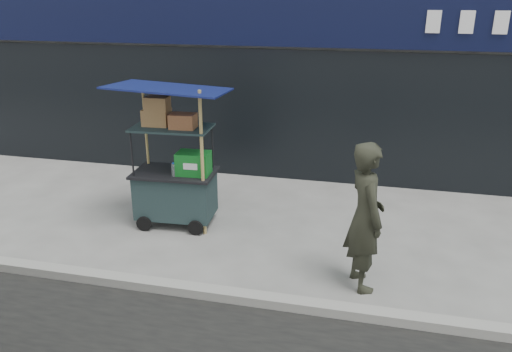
# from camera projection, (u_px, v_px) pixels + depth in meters

# --- Properties ---
(ground) EXTENTS (80.00, 80.00, 0.00)m
(ground) POSITION_uv_depth(u_px,v_px,m) (241.00, 291.00, 5.94)
(ground) COLOR slate
(ground) RESTS_ON ground
(curb) EXTENTS (80.00, 0.18, 0.12)m
(curb) POSITION_uv_depth(u_px,v_px,m) (236.00, 296.00, 5.74)
(curb) COLOR gray
(curb) RESTS_ON ground
(vendor_cart) EXTENTS (1.67, 1.22, 2.17)m
(vendor_cart) POSITION_uv_depth(u_px,v_px,m) (176.00, 177.00, 7.42)
(vendor_cart) COLOR #18282A
(vendor_cart) RESTS_ON ground
(vendor_man) EXTENTS (0.65, 0.77, 1.81)m
(vendor_man) POSITION_uv_depth(u_px,v_px,m) (365.00, 217.00, 5.77)
(vendor_man) COLOR #26281D
(vendor_man) RESTS_ON ground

